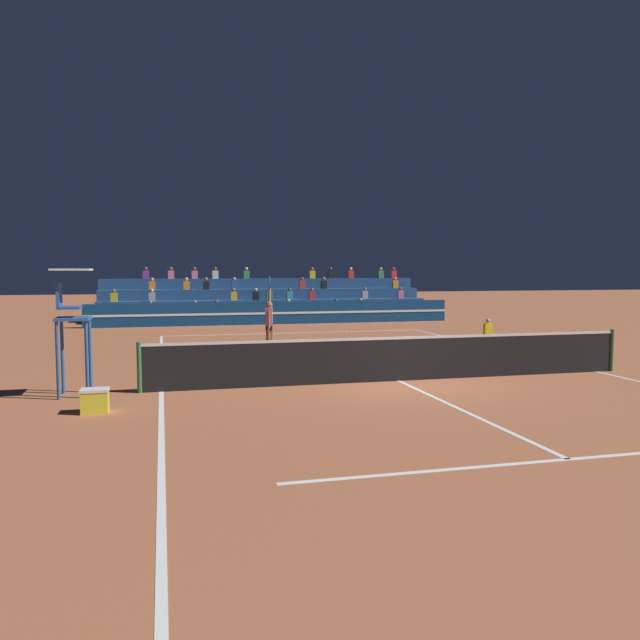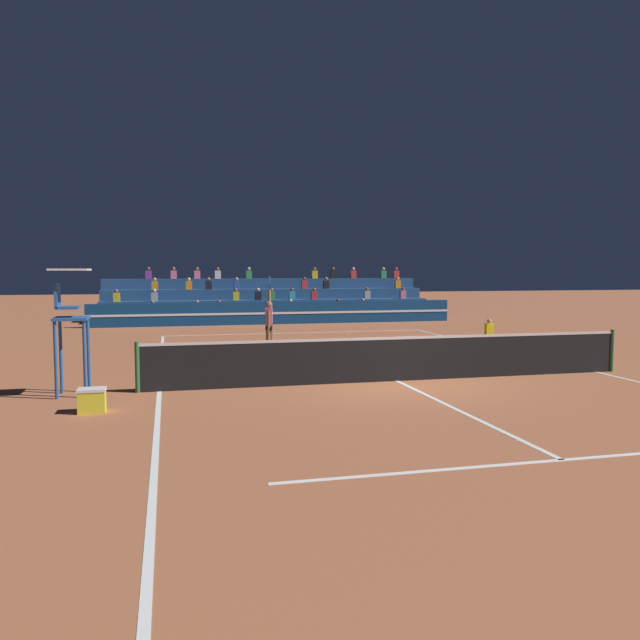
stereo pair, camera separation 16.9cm
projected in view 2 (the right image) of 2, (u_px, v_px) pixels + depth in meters
ground_plane at (397, 381)px, 14.87m from camera, size 120.00×120.00×0.00m
court_lines at (397, 381)px, 14.87m from camera, size 11.10×23.90×0.01m
tennis_net at (397, 358)px, 14.83m from camera, size 12.00×0.10×1.10m
sponsor_banner_wall at (278, 313)px, 30.74m from camera, size 18.00×0.26×1.10m
bleacher_stand at (268, 304)px, 33.79m from camera, size 17.24×3.80×2.83m
umpire_chair at (69, 314)px, 13.01m from camera, size 0.76×0.84×2.67m
ball_kid_courtside at (489, 332)px, 23.23m from camera, size 0.30×0.36×0.84m
tennis_player at (269, 325)px, 18.93m from camera, size 0.41×0.87×2.50m
tennis_ball at (347, 334)px, 25.46m from camera, size 0.07×0.07×0.07m
equipment_cooler at (92, 400)px, 11.56m from camera, size 0.50×0.38×0.45m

